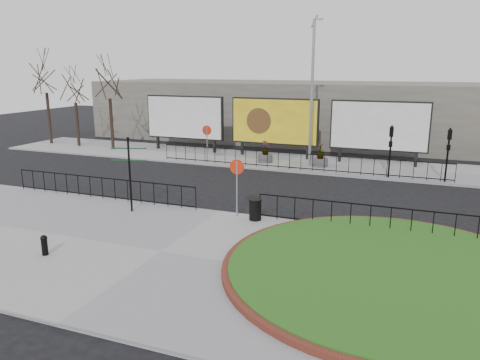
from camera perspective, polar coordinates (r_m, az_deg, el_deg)
The scene contains 25 objects.
ground at distance 20.82m, azimuth -2.53°, elevation -4.08°, with size 90.00×90.00×0.00m, color black.
pavement_near at distance 16.63m, azimuth -9.56°, elevation -8.76°, with size 30.00×10.00×0.12m, color gray.
pavement_far at distance 31.80m, azimuth 6.21°, elevation 2.23°, with size 44.00×6.00×0.12m, color gray.
brick_edge at distance 15.41m, azimuth 17.76°, elevation -10.51°, with size 10.40×10.40×0.18m, color maroon.
grass_lawn at distance 15.41m, azimuth 17.76°, elevation -10.44°, with size 10.00×10.00×0.22m, color #124311.
railing_near_left at distance 23.39m, azimuth -16.44°, elevation -0.93°, with size 10.00×0.10×1.10m, color black, non-canonical shape.
railing_near_right at distance 18.77m, azimuth 15.60°, elevation -4.45°, with size 9.00×0.10×1.10m, color black, non-canonical shape.
railing_far at distance 28.87m, azimuth 6.74°, elevation 2.28°, with size 18.00×0.10×1.10m, color black, non-canonical shape.
speed_sign_far at distance 30.78m, azimuth -4.05°, elevation 5.40°, with size 0.64×0.07×2.47m.
speed_sign_near at distance 19.58m, azimuth -0.37°, elevation 0.60°, with size 0.64×0.07×2.47m.
billboard_left at distance 35.41m, azimuth -6.76°, elevation 7.55°, with size 6.20×0.31×4.10m.
billboard_mid at distance 32.74m, azimuth 4.22°, elevation 7.11°, with size 6.20×0.31×4.10m.
billboard_right at distance 31.42m, azimuth 16.58°, elevation 6.30°, with size 6.20×0.31×4.10m.
lamp_post at distance 29.88m, azimuth 8.77°, elevation 10.64°, with size 0.74×0.18×9.23m.
signal_pole_a at distance 27.83m, azimuth 17.90°, elevation 4.26°, with size 0.22×0.26×3.00m.
signal_pole_b at distance 27.82m, azimuth 24.07°, elevation 3.73°, with size 0.22×0.26×3.00m.
tree_left at distance 37.02m, azimuth -15.54°, elevation 9.01°, with size 2.00×2.00×7.00m, color #2D2119, non-canonical shape.
tree_mid at distance 39.46m, azimuth -19.37°, elevation 8.42°, with size 2.00×2.00×6.20m, color #2D2119, non-canonical shape.
tree_far at distance 41.56m, azimuth -22.46°, elevation 9.29°, with size 2.00×2.00×7.50m, color #2D2119, non-canonical shape.
building_backdrop at distance 41.10m, azimuth 10.00°, elevation 8.15°, with size 40.00×10.00×5.00m, color slate.
fingerpost_sign at distance 20.77m, azimuth -13.33°, elevation 1.55°, with size 1.53×0.69×3.31m.
bollard at distance 17.27m, azimuth -22.75°, elevation -7.22°, with size 0.23×0.23×0.71m.
litter_bin at distance 19.45m, azimuth 1.87°, elevation -3.60°, with size 0.54×0.54×0.89m.
planter_a at distance 31.18m, azimuth 3.08°, elevation 3.08°, with size 0.99×0.99×1.42m.
planter_c at distance 30.24m, azimuth 9.76°, elevation 2.65°, with size 0.98×0.98×1.48m.
Camera 1 is at (8.03, -18.12, 6.38)m, focal length 35.00 mm.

